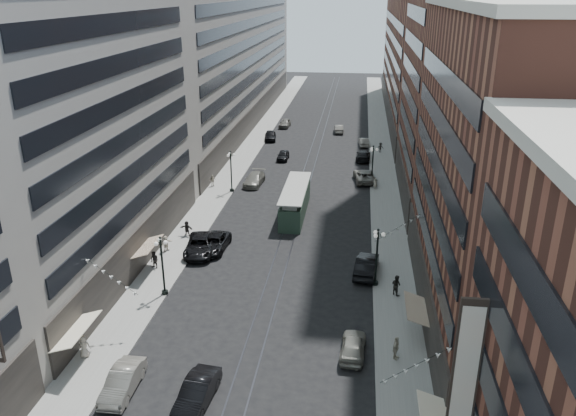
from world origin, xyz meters
The scene contains 38 objects.
ground centered at (0.00, 60.00, 0.00)m, with size 220.00×220.00×0.00m, color black.
sidewalk_west centered at (-11.00, 70.00, 0.07)m, with size 4.00×180.00×0.15m, color gray.
sidewalk_east centered at (11.00, 70.00, 0.07)m, with size 4.00×180.00×0.15m, color gray.
rail_west centered at (-0.70, 70.00, 0.01)m, with size 0.12×180.00×0.02m, color #2D2D33.
rail_east centered at (0.70, 70.00, 0.01)m, with size 0.12×180.00×0.02m, color #2D2D33.
building_west_mid centered at (-17.00, 33.00, 14.00)m, with size 8.00×36.00×28.00m, color gray.
building_west_far centered at (-17.00, 96.00, 13.00)m, with size 8.00×90.00×26.00m, color gray.
building_east_mid centered at (17.00, 28.00, 12.00)m, with size 8.00×30.00×24.00m, color brown.
building_east_tower centered at (17.00, 56.00, 21.00)m, with size 8.00×26.00×42.00m, color brown.
building_east_far centered at (17.00, 105.00, 12.00)m, with size 8.00×72.00×24.00m, color brown.
lamppost_sw_far centered at (-9.20, 28.00, 3.10)m, with size 1.03×1.14×5.52m.
lamppost_sw_mid centered at (-9.20, 55.00, 3.10)m, with size 1.03×1.14×5.52m.
lamppost_se_far centered at (9.20, 32.00, 3.10)m, with size 1.03×1.14×5.52m.
lamppost_se_mid centered at (9.20, 60.00, 3.10)m, with size 1.03×1.14×5.52m.
streetcar centered at (0.00, 48.45, 1.55)m, with size 2.69×12.16×3.36m.
car_1 centered at (-7.79, 15.38, 0.80)m, with size 1.69×4.86×1.60m, color slate.
car_2 centered at (-8.39, 36.63, 0.85)m, with size 2.80×6.08×1.69m, color black.
car_4 centered at (7.39, 21.44, 0.75)m, with size 1.77×4.39×1.50m, color slate.
car_5 centered at (-2.56, 14.92, 0.83)m, with size 1.75×5.02×1.65m, color black.
pedestrian_1 centered at (-12.00, 18.50, 1.03)m, with size 0.86×0.47×1.75m, color #9F9484.
pedestrian_2 centered at (-11.73, 32.56, 1.01)m, with size 0.84×0.46×1.72m, color black.
pedestrian_4 centered at (10.46, 21.12, 1.06)m, with size 1.07×0.49×1.82m, color #B1A893.
car_7 centered at (-7.16, 37.53, 0.76)m, with size 2.51×5.45×1.52m, color black.
car_8 centered at (-6.80, 58.41, 0.79)m, with size 2.23×5.47×1.59m, color slate.
car_9 centered at (-8.40, 82.72, 0.83)m, with size 1.95×4.85×1.65m, color black.
car_10 centered at (8.40, 34.22, 0.89)m, with size 1.88×5.38×1.77m, color black.
car_11 centered at (8.25, 61.70, 0.83)m, with size 2.75×5.97×1.66m, color #68665D.
car_12 centered at (8.03, 72.20, 0.77)m, with size 2.16×5.31×1.54m, color black.
car_13 centered at (-4.50, 70.85, 0.71)m, with size 1.68×4.19×1.43m, color black.
car_14 centered at (3.47, 89.89, 0.74)m, with size 1.56×4.48×1.48m, color slate.
pedestrian_5 centered at (-10.91, 40.41, 0.98)m, with size 1.53×0.44×1.65m, color black.
pedestrian_6 centered at (-12.21, 56.72, 0.94)m, with size 0.92×0.42×1.57m, color #B3A894.
pedestrian_7 centered at (10.97, 30.45, 1.08)m, with size 0.90×0.50×1.86m, color black.
pedestrian_8 centered at (9.62, 58.24, 0.92)m, with size 0.56×0.37×1.54m, color #BFB69E.
pedestrian_9 centered at (10.81, 76.63, 0.96)m, with size 1.05×0.43×1.62m, color black.
car_extra_0 centered at (8.13, 80.83, 0.71)m, with size 1.50×4.30×1.42m, color slate.
car_extra_1 centered at (-7.15, 93.01, 0.79)m, with size 1.87×4.66×1.59m, color #65635A.
pedestrian_extra_0 centered at (-11.89, 36.40, 0.97)m, with size 1.51×0.44×1.63m, color beige.
Camera 1 is at (7.02, -13.54, 25.24)m, focal length 35.00 mm.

